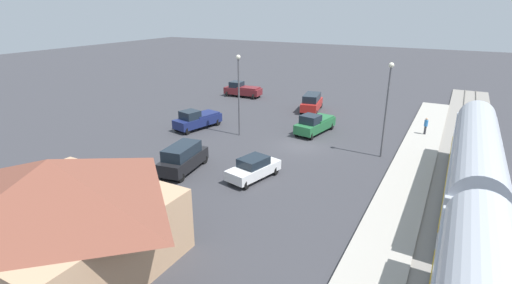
% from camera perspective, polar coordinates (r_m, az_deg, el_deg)
% --- Properties ---
extents(ground_plane, '(200.00, 200.00, 0.00)m').
position_cam_1_polar(ground_plane, '(36.30, 6.72, -0.63)').
color(ground_plane, '#38383D').
extents(railway_track, '(4.80, 70.00, 0.30)m').
position_cam_1_polar(railway_track, '(34.17, 29.11, -4.28)').
color(railway_track, gray).
rests_on(railway_track, ground).
extents(platform, '(3.20, 46.00, 0.30)m').
position_cam_1_polar(platform, '(34.18, 22.49, -3.11)').
color(platform, '#A8A399').
rests_on(platform, ground).
extents(station_building, '(10.39, 9.57, 5.83)m').
position_cam_1_polar(station_building, '(21.24, -27.57, -9.30)').
color(station_building, tan).
rests_on(station_building, ground).
extents(pedestrian_on_platform, '(0.36, 0.36, 1.71)m').
position_cam_1_polar(pedestrian_on_platform, '(41.85, 24.10, 2.36)').
color(pedestrian_on_platform, '#333338').
rests_on(pedestrian_on_platform, platform).
extents(suv_black, '(2.63, 5.13, 2.22)m').
position_cam_1_polar(suv_black, '(30.84, -10.89, -2.33)').
color(suv_black, black).
rests_on(suv_black, ground).
extents(pickup_green, '(2.84, 5.65, 2.14)m').
position_cam_1_polar(pickup_green, '(39.93, 8.79, 2.73)').
color(pickup_green, '#236638').
rests_on(pickup_green, ground).
extents(pickup_navy, '(3.13, 5.70, 2.14)m').
position_cam_1_polar(pickup_navy, '(41.51, -8.83, 3.38)').
color(pickup_navy, navy).
rests_on(pickup_navy, ground).
extents(suv_red, '(2.76, 5.16, 2.22)m').
position_cam_1_polar(suv_red, '(48.45, 8.34, 5.91)').
color(suv_red, red).
rests_on(suv_red, ground).
extents(sedan_white, '(2.83, 4.80, 1.74)m').
position_cam_1_polar(sedan_white, '(29.07, -0.37, -3.93)').
color(sedan_white, white).
rests_on(sedan_white, ground).
extents(pickup_maroon, '(5.50, 2.71, 2.14)m').
position_cam_1_polar(pickup_maroon, '(56.04, -2.08, 7.85)').
color(pickup_maroon, maroon).
rests_on(pickup_maroon, ground).
extents(light_pole_near_platform, '(0.44, 0.44, 8.23)m').
position_cam_1_polar(light_pole_near_platform, '(33.87, 19.07, 6.01)').
color(light_pole_near_platform, '#515156').
rests_on(light_pole_near_platform, ground).
extents(light_pole_lot_center, '(0.44, 0.44, 8.13)m').
position_cam_1_polar(light_pole_lot_center, '(37.89, -2.61, 8.35)').
color(light_pole_lot_center, '#515156').
rests_on(light_pole_lot_center, ground).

